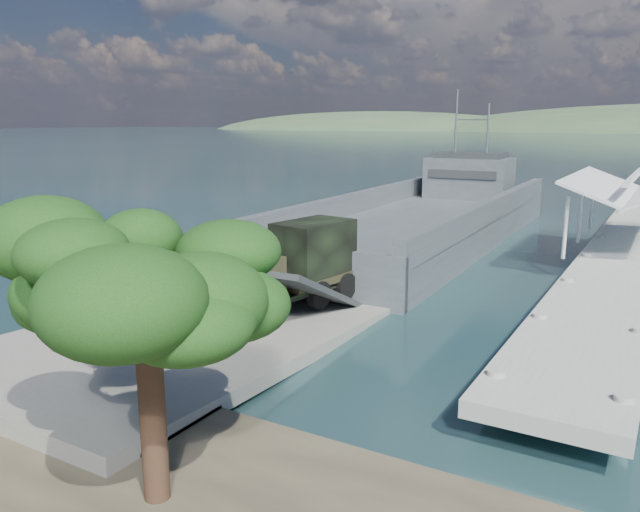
{
  "coord_description": "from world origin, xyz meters",
  "views": [
    {
      "loc": [
        15.28,
        -18.34,
        8.09
      ],
      "look_at": [
        1.16,
        6.0,
        2.01
      ],
      "focal_mm": 35.0,
      "sensor_mm": 36.0,
      "label": 1
    }
  ],
  "objects_px": {
    "landing_craft": "(423,228)",
    "overhang_tree": "(143,278)",
    "soldier": "(175,280)",
    "pier": "(626,244)",
    "military_truck": "(294,266)"
  },
  "relations": [
    {
      "from": "landing_craft",
      "to": "overhang_tree",
      "type": "relative_size",
      "value": 5.71
    },
    {
      "from": "military_truck",
      "to": "overhang_tree",
      "type": "relative_size",
      "value": 1.12
    },
    {
      "from": "pier",
      "to": "overhang_tree",
      "type": "bearing_deg",
      "value": -103.86
    },
    {
      "from": "pier",
      "to": "overhang_tree",
      "type": "height_order",
      "value": "overhang_tree"
    },
    {
      "from": "landing_craft",
      "to": "overhang_tree",
      "type": "distance_m",
      "value": 31.92
    },
    {
      "from": "overhang_tree",
      "to": "pier",
      "type": "bearing_deg",
      "value": 76.14
    },
    {
      "from": "pier",
      "to": "overhang_tree",
      "type": "xyz_separation_m",
      "value": [
        -6.98,
        -28.31,
        3.38
      ]
    },
    {
      "from": "pier",
      "to": "soldier",
      "type": "distance_m",
      "value": 24.05
    },
    {
      "from": "soldier",
      "to": "overhang_tree",
      "type": "distance_m",
      "value": 14.16
    },
    {
      "from": "military_truck",
      "to": "landing_craft",
      "type": "bearing_deg",
      "value": 103.56
    },
    {
      "from": "landing_craft",
      "to": "soldier",
      "type": "xyz_separation_m",
      "value": [
        -3.25,
        -20.79,
        0.54
      ]
    },
    {
      "from": "soldier",
      "to": "pier",
      "type": "bearing_deg",
      "value": 23.56
    },
    {
      "from": "soldier",
      "to": "overhang_tree",
      "type": "bearing_deg",
      "value": -73.7
    },
    {
      "from": "military_truck",
      "to": "pier",
      "type": "bearing_deg",
      "value": 63.66
    },
    {
      "from": "landing_craft",
      "to": "military_truck",
      "type": "relative_size",
      "value": 5.08
    }
  ]
}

